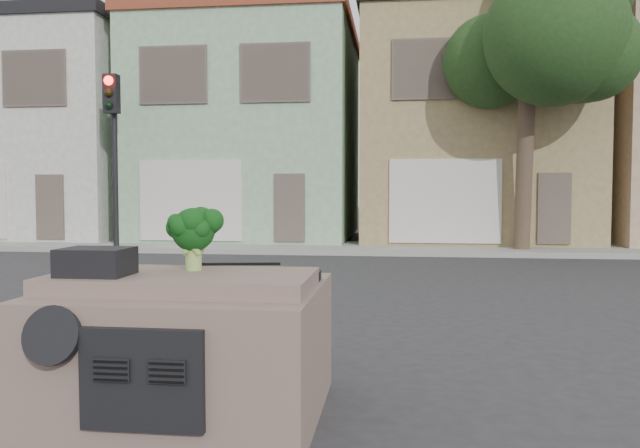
# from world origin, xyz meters

# --- Properties ---
(ground_plane) EXTENTS (120.00, 120.00, 0.00)m
(ground_plane) POSITION_xyz_m (0.00, 0.00, 0.00)
(ground_plane) COLOR #303033
(ground_plane) RESTS_ON ground
(sidewalk) EXTENTS (40.00, 3.00, 0.15)m
(sidewalk) POSITION_xyz_m (0.00, 10.50, 0.07)
(sidewalk) COLOR gray
(sidewalk) RESTS_ON ground
(townhouse_white) EXTENTS (7.20, 8.20, 7.55)m
(townhouse_white) POSITION_xyz_m (-11.00, 14.50, 3.77)
(townhouse_white) COLOR beige
(townhouse_white) RESTS_ON ground
(townhouse_mint) EXTENTS (7.20, 8.20, 7.55)m
(townhouse_mint) POSITION_xyz_m (-3.50, 14.50, 3.77)
(townhouse_mint) COLOR #8BB38C
(townhouse_mint) RESTS_ON ground
(townhouse_tan) EXTENTS (7.20, 8.20, 7.55)m
(townhouse_tan) POSITION_xyz_m (4.00, 14.50, 3.77)
(townhouse_tan) COLOR #978155
(townhouse_tan) RESTS_ON ground
(traffic_signal) EXTENTS (0.40, 0.40, 5.10)m
(traffic_signal) POSITION_xyz_m (-6.50, 9.50, 2.55)
(traffic_signal) COLOR black
(traffic_signal) RESTS_ON ground
(tree_near) EXTENTS (4.40, 4.00, 8.50)m
(tree_near) POSITION_xyz_m (5.00, 9.80, 4.25)
(tree_near) COLOR #203D18
(tree_near) RESTS_ON ground
(car_dashboard) EXTENTS (2.00, 1.80, 1.12)m
(car_dashboard) POSITION_xyz_m (0.00, -3.00, 0.56)
(car_dashboard) COLOR #796156
(car_dashboard) RESTS_ON ground
(instrument_hump) EXTENTS (0.48, 0.38, 0.20)m
(instrument_hump) POSITION_xyz_m (-0.58, -3.35, 1.22)
(instrument_hump) COLOR black
(instrument_hump) RESTS_ON car_dashboard
(wiper_arm) EXTENTS (0.69, 0.15, 0.02)m
(wiper_arm) POSITION_xyz_m (0.28, -2.62, 1.13)
(wiper_arm) COLOR black
(wiper_arm) RESTS_ON car_dashboard
(broccoli) EXTENTS (0.49, 0.49, 0.49)m
(broccoli) POSITION_xyz_m (0.02, -2.98, 1.37)
(broccoli) COLOR #0D360E
(broccoli) RESTS_ON car_dashboard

